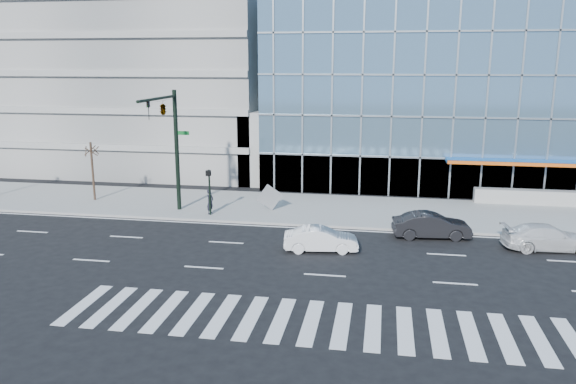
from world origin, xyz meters
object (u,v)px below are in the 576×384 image
(white_suv, at_px, (547,237))
(white_sedan, at_px, (321,239))
(pedestrian, at_px, (210,202))
(traffic_signal, at_px, (167,123))
(ped_signal_post, at_px, (209,185))
(tilted_panel, at_px, (270,197))
(dark_sedan, at_px, (431,226))
(street_tree_near, at_px, (91,150))

(white_suv, relative_size, white_sedan, 1.20)
(pedestrian, bearing_deg, white_sedan, -110.90)
(traffic_signal, xyz_separation_m, white_sedan, (10.40, -5.07, -5.51))
(traffic_signal, height_order, ped_signal_post, traffic_signal)
(traffic_signal, xyz_separation_m, tilted_panel, (6.11, 2.17, -5.11))
(dark_sedan, bearing_deg, traffic_signal, 77.63)
(dark_sedan, relative_size, pedestrian, 2.73)
(white_suv, height_order, pedestrian, pedestrian)
(street_tree_near, distance_m, white_suv, 30.11)
(traffic_signal, xyz_separation_m, ped_signal_post, (2.50, 0.37, -4.02))
(traffic_signal, xyz_separation_m, dark_sedan, (16.40, -1.67, -5.44))
(white_suv, distance_m, white_sedan, 12.22)
(ped_signal_post, bearing_deg, traffic_signal, -171.48)
(white_sedan, distance_m, pedestrian, 9.83)
(ped_signal_post, distance_m, pedestrian, 1.22)
(street_tree_near, bearing_deg, white_suv, -10.97)
(white_suv, distance_m, pedestrian, 20.27)
(white_suv, height_order, dark_sedan, dark_sedan)
(ped_signal_post, distance_m, white_suv, 20.20)
(traffic_signal, distance_m, pedestrian, 5.78)
(ped_signal_post, distance_m, dark_sedan, 14.12)
(ped_signal_post, relative_size, white_sedan, 0.76)
(dark_sedan, distance_m, pedestrian, 14.17)
(traffic_signal, relative_size, dark_sedan, 1.81)
(traffic_signal, bearing_deg, pedestrian, 15.46)
(ped_signal_post, height_order, street_tree_near, street_tree_near)
(white_sedan, bearing_deg, tilted_panel, 22.94)
(pedestrian, bearing_deg, dark_sedan, -84.67)
(tilted_panel, bearing_deg, traffic_signal, -178.94)
(street_tree_near, xyz_separation_m, dark_sedan, (23.40, -4.60, -3.05))
(street_tree_near, height_order, white_sedan, street_tree_near)
(street_tree_near, relative_size, white_suv, 0.89)
(traffic_signal, height_order, dark_sedan, traffic_signal)
(ped_signal_post, bearing_deg, white_sedan, -34.56)
(dark_sedan, bearing_deg, ped_signal_post, 75.07)
(white_sedan, bearing_deg, street_tree_near, 57.63)
(tilted_panel, bearing_deg, white_suv, -35.33)
(ped_signal_post, height_order, white_suv, ped_signal_post)
(traffic_signal, height_order, pedestrian, traffic_signal)
(tilted_panel, bearing_deg, ped_signal_post, -172.08)
(traffic_signal, height_order, street_tree_near, traffic_signal)
(white_sedan, relative_size, dark_sedan, 0.89)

